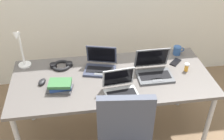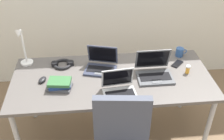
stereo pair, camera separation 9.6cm
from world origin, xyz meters
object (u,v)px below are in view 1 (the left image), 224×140
object	(u,v)px
laptop_back_left	(154,71)
headphones	(61,65)
pill_bottle	(187,67)
desk_lamp	(21,50)
cell_phone	(176,62)
computer_mouse	(42,82)
coffee_mug	(177,50)
book_stack	(60,86)
laptop_near_lamp	(100,66)
laptop_near_mouse	(121,89)

from	to	relation	value
laptop_back_left	headphones	xyz separation A→B (m)	(-0.83, 0.25, -0.03)
laptop_back_left	pill_bottle	size ratio (longest dim) A/B	4.02
desk_lamp	pill_bottle	world-z (taller)	desk_lamp
cell_phone	headphones	bearing A→B (deg)	-139.96
pill_bottle	computer_mouse	bearing A→B (deg)	179.86
computer_mouse	coffee_mug	xyz separation A→B (m)	(1.33, 0.29, 0.03)
computer_mouse	book_stack	distance (m)	0.20
laptop_back_left	coffee_mug	size ratio (longest dim) A/B	2.81
laptop_back_left	book_stack	world-z (taller)	laptop_back_left
headphones	laptop_near_lamp	bearing A→B (deg)	-15.29
laptop_near_mouse	headphones	xyz separation A→B (m)	(-0.49, 0.47, -0.03)
laptop_back_left	pill_bottle	xyz separation A→B (m)	(0.32, 0.02, -0.01)
laptop_near_lamp	cell_phone	world-z (taller)	laptop_near_lamp
pill_bottle	headphones	bearing A→B (deg)	168.35
laptop_near_mouse	book_stack	distance (m)	0.51
pill_bottle	coffee_mug	world-z (taller)	coffee_mug
book_stack	laptop_back_left	bearing A→B (deg)	6.28
cell_phone	laptop_near_lamp	bearing A→B (deg)	-134.52
cell_phone	coffee_mug	bearing A→B (deg)	111.13
desk_lamp	laptop_near_mouse	world-z (taller)	desk_lamp
laptop_near_lamp	cell_phone	bearing A→B (deg)	0.84
laptop_back_left	cell_phone	size ratio (longest dim) A/B	2.34
laptop_back_left	coffee_mug	world-z (taller)	laptop_back_left
desk_lamp	laptop_back_left	size ratio (longest dim) A/B	1.26
laptop_near_lamp	headphones	bearing A→B (deg)	164.71
laptop_near_lamp	pill_bottle	bearing A→B (deg)	-9.94
computer_mouse	pill_bottle	distance (m)	1.32
computer_mouse	coffee_mug	size ratio (longest dim) A/B	0.85
laptop_near_mouse	cell_phone	size ratio (longest dim) A/B	2.13
laptop_back_left	pill_bottle	world-z (taller)	laptop_back_left
laptop_back_left	laptop_near_mouse	world-z (taller)	laptop_back_left
desk_lamp	pill_bottle	xyz separation A→B (m)	(1.50, -0.28, -0.16)
computer_mouse	headphones	size ratio (longest dim) A/B	0.45
cell_phone	book_stack	bearing A→B (deg)	-122.26
laptop_near_lamp	laptop_back_left	bearing A→B (deg)	-18.17
computer_mouse	laptop_back_left	bearing A→B (deg)	20.57
pill_bottle	desk_lamp	bearing A→B (deg)	169.57
desk_lamp	coffee_mug	size ratio (longest dim) A/B	3.54
laptop_near_mouse	headphones	distance (m)	0.68
laptop_near_lamp	computer_mouse	size ratio (longest dim) A/B	3.51
laptop_back_left	book_stack	xyz separation A→B (m)	(-0.84, -0.09, -0.01)
coffee_mug	computer_mouse	bearing A→B (deg)	-167.51
laptop_back_left	cell_phone	world-z (taller)	laptop_back_left
coffee_mug	cell_phone	bearing A→B (deg)	-113.50
desk_lamp	coffee_mug	distance (m)	1.52
laptop_near_mouse	computer_mouse	distance (m)	0.70
desk_lamp	laptop_near_lamp	bearing A→B (deg)	-10.98
headphones	coffee_mug	distance (m)	1.17
desk_lamp	laptop_near_lamp	distance (m)	0.74
desk_lamp	laptop_near_mouse	xyz separation A→B (m)	(0.84, -0.51, -0.16)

